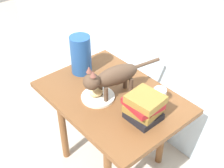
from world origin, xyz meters
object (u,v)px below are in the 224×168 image
(bread_roll, at_px, (96,92))
(book_stack, at_px, (144,107))
(candle_jar, at_px, (159,96))
(plate, at_px, (98,97))
(green_vase, at_px, (81,55))
(side_table, at_px, (112,105))
(cat, at_px, (112,77))

(bread_roll, height_order, book_stack, book_stack)
(book_stack, distance_m, candle_jar, 0.17)
(plate, relative_size, candle_jar, 2.19)
(plate, distance_m, book_stack, 0.29)
(bread_roll, xyz_separation_m, candle_jar, (0.25, 0.24, -0.00))
(book_stack, distance_m, green_vase, 0.54)
(side_table, bearing_deg, cat, -42.76)
(side_table, relative_size, book_stack, 4.24)
(cat, xyz_separation_m, book_stack, (0.24, 0.01, -0.06))
(cat, bearing_deg, side_table, 137.24)
(plate, distance_m, cat, 0.15)
(cat, height_order, green_vase, green_vase)
(side_table, distance_m, candle_jar, 0.28)
(green_vase, bearing_deg, book_stack, -1.06)
(book_stack, xyz_separation_m, green_vase, (-0.54, 0.01, 0.05))
(side_table, distance_m, green_vase, 0.36)
(side_table, height_order, book_stack, book_stack)
(side_table, distance_m, bread_roll, 0.14)
(plate, relative_size, green_vase, 0.77)
(side_table, height_order, cat, cat)
(candle_jar, bearing_deg, green_vase, -163.84)
(cat, distance_m, candle_jar, 0.28)
(cat, height_order, candle_jar, cat)
(plate, bearing_deg, cat, 59.89)
(bread_roll, bearing_deg, candle_jar, 43.86)
(book_stack, xyz_separation_m, candle_jar, (-0.03, 0.16, -0.04))
(plate, relative_size, cat, 0.39)
(book_stack, height_order, green_vase, green_vase)
(cat, bearing_deg, green_vase, 176.84)
(plate, xyz_separation_m, bread_roll, (-0.01, -0.01, 0.03))
(plate, bearing_deg, side_table, 64.63)
(cat, relative_size, candle_jar, 5.58)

